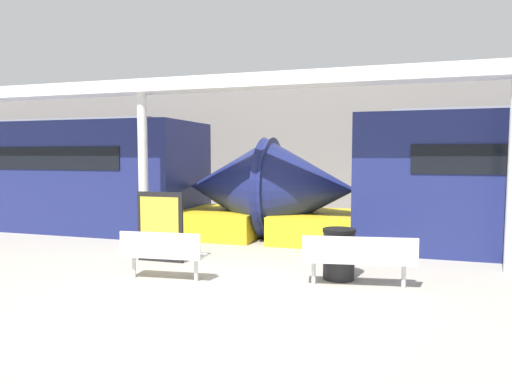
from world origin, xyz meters
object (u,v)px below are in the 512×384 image
at_px(trash_bin, 339,254).
at_px(support_column_near, 143,172).
at_px(poster_board, 160,227).
at_px(bench_far, 359,257).
at_px(bench_near, 162,252).

distance_m(trash_bin, support_column_near, 5.04).
height_order(trash_bin, poster_board, poster_board).
bearing_deg(bench_far, bench_near, -179.03).
xyz_separation_m(bench_far, support_column_near, (-5.04, 1.77, 1.28)).
relative_size(trash_bin, poster_board, 0.62).
height_order(bench_near, support_column_near, support_column_near).
relative_size(bench_far, poster_board, 1.32).
relative_size(bench_near, poster_board, 1.04).
bearing_deg(bench_far, poster_board, 161.30).
bearing_deg(support_column_near, bench_far, -19.37).
distance_m(trash_bin, poster_board, 3.66).
bearing_deg(bench_far, trash_bin, 121.68).
bearing_deg(bench_near, poster_board, 114.85).
relative_size(bench_far, support_column_near, 0.53).
xyz_separation_m(trash_bin, poster_board, (-3.65, 0.25, 0.27)).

